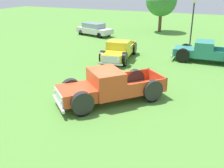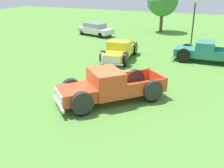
{
  "view_description": "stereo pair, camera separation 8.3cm",
  "coord_description": "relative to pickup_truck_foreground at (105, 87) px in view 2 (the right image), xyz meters",
  "views": [
    {
      "loc": [
        5.11,
        -11.23,
        5.59
      ],
      "look_at": [
        0.31,
        -0.27,
        0.9
      ],
      "focal_mm": 42.27,
      "sensor_mm": 36.0,
      "label": 1
    },
    {
      "loc": [
        5.18,
        -11.2,
        5.59
      ],
      "look_at": [
        0.31,
        -0.27,
        0.9
      ],
      "focal_mm": 42.27,
      "sensor_mm": 36.0,
      "label": 2
    }
  ],
  "objects": [
    {
      "name": "ground_plane",
      "position": [
        -0.05,
        0.56,
        -0.78
      ],
      "size": [
        80.0,
        80.0,
        0.0
      ],
      "primitive_type": "plane",
      "color": "#548C38"
    },
    {
      "name": "pickup_truck_foreground",
      "position": [
        0.0,
        0.0,
        0.0
      ],
      "size": [
        5.0,
        5.22,
        1.64
      ],
      "color": "#D14723",
      "rests_on": "ground_plane"
    },
    {
      "name": "pickup_truck_behind_left",
      "position": [
        3.61,
        9.31,
        -0.06
      ],
      "size": [
        5.02,
        2.09,
        1.52
      ],
      "color": "#2D8475",
      "rests_on": "ground_plane"
    },
    {
      "name": "pickup_truck_behind_right",
      "position": [
        -2.19,
        7.05,
        -0.08
      ],
      "size": [
        2.37,
        4.97,
        1.47
      ],
      "color": "yellow",
      "rests_on": "ground_plane"
    },
    {
      "name": "sedan_distant_a",
      "position": [
        -8.26,
        14.94,
        -0.07
      ],
      "size": [
        4.35,
        2.72,
        1.35
      ],
      "color": "silver",
      "rests_on": "ground_plane"
    },
    {
      "name": "lamp_post_near",
      "position": [
        2.13,
        13.35,
        1.47
      ],
      "size": [
        0.36,
        0.36,
        4.29
      ],
      "color": "#2D2D33",
      "rests_on": "ground_plane"
    },
    {
      "name": "oak_tree_west",
      "position": [
        -2.32,
        20.11,
        2.72
      ],
      "size": [
        3.5,
        3.5,
        5.27
      ],
      "color": "brown",
      "rests_on": "ground_plane"
    }
  ]
}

